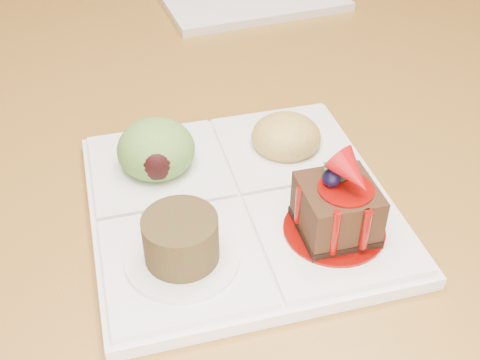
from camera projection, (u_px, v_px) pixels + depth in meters
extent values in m
cube|color=#A06E29|center=(242.00, 52.00, 0.81)|extent=(1.00, 1.80, 0.04)
cylinder|color=#A06E29|center=(37.00, 46.00, 1.65)|extent=(0.06, 0.06, 0.71)
cylinder|color=#A06E29|center=(348.00, 26.00, 1.75)|extent=(0.06, 0.06, 0.71)
cylinder|color=black|center=(17.00, 204.00, 1.33)|extent=(0.04, 0.04, 0.46)
cylinder|color=black|center=(38.00, 341.00, 1.05)|extent=(0.04, 0.04, 0.46)
cylinder|color=black|center=(463.00, 265.00, 1.22)|extent=(0.03, 0.03, 0.41)
cylinder|color=black|center=(375.00, 168.00, 1.47)|extent=(0.03, 0.03, 0.41)
cube|color=white|center=(240.00, 205.00, 0.53)|extent=(0.29, 0.29, 0.01)
cube|color=white|center=(333.00, 233.00, 0.49)|extent=(0.13, 0.13, 0.01)
cube|color=white|center=(183.00, 262.00, 0.47)|extent=(0.13, 0.13, 0.01)
cube|color=white|center=(158.00, 167.00, 0.56)|extent=(0.13, 0.13, 0.01)
cube|color=white|center=(285.00, 146.00, 0.59)|extent=(0.13, 0.13, 0.01)
cylinder|color=#6B0704|center=(334.00, 229.00, 0.49)|extent=(0.08, 0.08, 0.00)
cube|color=black|center=(334.00, 227.00, 0.49)|extent=(0.07, 0.07, 0.01)
cube|color=black|center=(337.00, 206.00, 0.47)|extent=(0.06, 0.06, 0.04)
cylinder|color=#6B0704|center=(340.00, 187.00, 0.46)|extent=(0.04, 0.04, 0.00)
sphere|color=black|center=(332.00, 178.00, 0.46)|extent=(0.01, 0.01, 0.01)
cone|color=#A80A0D|center=(352.00, 174.00, 0.45)|extent=(0.04, 0.05, 0.04)
cube|color=#124A19|center=(340.00, 172.00, 0.47)|extent=(0.02, 0.02, 0.01)
cube|color=#124A19|center=(331.00, 171.00, 0.47)|extent=(0.01, 0.02, 0.01)
cylinder|color=#6B0704|center=(335.00, 233.00, 0.45)|extent=(0.01, 0.01, 0.04)
cylinder|color=#6B0704|center=(366.00, 230.00, 0.45)|extent=(0.01, 0.01, 0.04)
cylinder|color=#6B0704|center=(299.00, 205.00, 0.47)|extent=(0.01, 0.01, 0.04)
cylinder|color=white|center=(183.00, 258.00, 0.46)|extent=(0.09, 0.09, 0.00)
cylinder|color=#451E13|center=(181.00, 238.00, 0.45)|extent=(0.06, 0.06, 0.04)
cylinder|color=#432B0E|center=(180.00, 226.00, 0.44)|extent=(0.05, 0.05, 0.00)
ellipsoid|color=#5F933C|center=(156.00, 149.00, 0.55)|extent=(0.07, 0.07, 0.05)
ellipsoid|color=black|center=(157.00, 164.00, 0.53)|extent=(0.04, 0.03, 0.03)
ellipsoid|color=gold|center=(286.00, 137.00, 0.58)|extent=(0.07, 0.07, 0.04)
cube|color=#CA550E|center=(300.00, 127.00, 0.58)|extent=(0.02, 0.02, 0.01)
cube|color=#517018|center=(290.00, 127.00, 0.59)|extent=(0.02, 0.02, 0.01)
cube|color=#CA550E|center=(279.00, 124.00, 0.59)|extent=(0.02, 0.02, 0.02)
cube|color=#517018|center=(273.00, 130.00, 0.58)|extent=(0.02, 0.02, 0.01)
cube|color=#CA550E|center=(275.00, 137.00, 0.57)|extent=(0.02, 0.02, 0.02)
cube|color=#517018|center=(282.00, 141.00, 0.57)|extent=(0.02, 0.02, 0.02)
cube|color=#CA550E|center=(292.00, 141.00, 0.57)|extent=(0.02, 0.02, 0.02)
cube|color=#517018|center=(298.00, 137.00, 0.57)|extent=(0.02, 0.02, 0.02)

